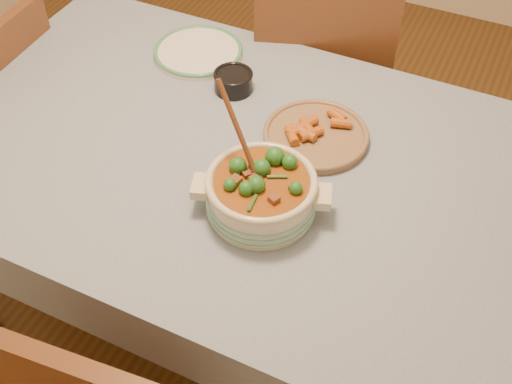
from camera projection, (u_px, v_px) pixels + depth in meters
floor at (236, 308)px, 2.26m from camera, size 4.50×4.50×0.00m
dining_table at (230, 175)px, 1.77m from camera, size 1.68×1.08×0.76m
stew_casserole at (261, 191)px, 1.51m from camera, size 0.34×0.33×0.31m
white_plate at (198, 52)px, 2.00m from camera, size 0.32×0.32×0.02m
condiment_bowl at (233, 80)px, 1.86m from camera, size 0.12×0.12×0.06m
fried_plate at (316, 134)px, 1.72m from camera, size 0.37×0.37×0.05m
chair_far at (321, 73)px, 2.28m from camera, size 0.58×0.58×0.97m
chair_left at (3, 116)px, 2.20m from camera, size 0.43×0.43×0.88m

